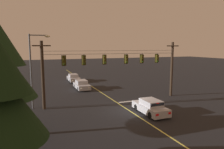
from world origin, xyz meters
The scene contains 15 objects.
ground_plane centered at (0.00, 0.00, 0.00)m, with size 180.00×180.00×0.00m, color black.
lane_centre_stripe centered at (0.00, 9.58, 0.00)m, with size 0.14×60.00×0.01m, color #D1C64C.
stop_bar_paint centered at (1.90, 2.98, 0.00)m, with size 3.40×0.36×0.01m, color silver.
signal_span_assembly centered at (0.00, 3.58, 3.67)m, with size 17.82×0.32×7.05m.
traffic_light_leftmost centered at (-5.83, 3.57, 5.00)m, with size 0.48×0.41×1.22m.
traffic_light_left_inner centered at (-3.68, 3.57, 5.00)m, with size 0.48×0.41×1.22m.
traffic_light_centre centered at (-1.27, 3.57, 5.00)m, with size 0.48×0.41×1.22m.
traffic_light_right_inner centered at (1.45, 3.57, 5.00)m, with size 0.48×0.41×1.22m.
traffic_light_rightmost centered at (3.56, 3.57, 5.00)m, with size 0.48×0.41×1.22m.
traffic_light_far_right centered at (5.72, 3.57, 5.00)m, with size 0.48×0.41×1.22m.
car_waiting_near_lane centered at (1.51, -1.74, 0.65)m, with size 1.80×4.33×1.39m.
car_oncoming_lead centered at (-2.03, 12.09, 0.65)m, with size 1.80×4.42×1.39m.
car_oncoming_trailing centered at (-1.85, 19.48, 0.65)m, with size 1.80×4.42×1.39m.
street_lamp_corner centered at (-8.79, 4.25, 4.67)m, with size 2.11×0.30×7.74m.
tree_verge_far centered at (-11.00, -2.37, 5.23)m, with size 4.65×4.65×8.17m.
Camera 1 is at (-9.05, -18.24, 6.46)m, focal length 32.79 mm.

